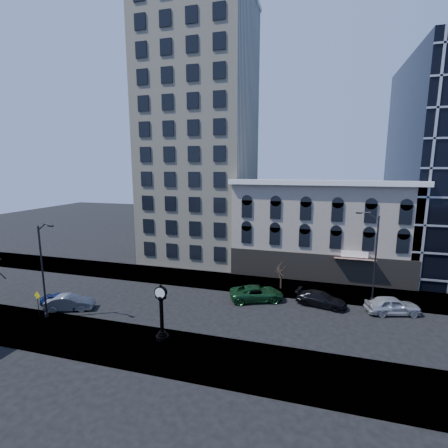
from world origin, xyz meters
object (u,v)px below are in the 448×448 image
(warning_sign, at_px, (38,299))
(street_lamp_near, at_px, (44,246))
(street_clock, at_px, (162,315))
(car_near_b, at_px, (70,303))
(car_near_a, at_px, (62,301))

(warning_sign, bearing_deg, street_lamp_near, 5.39)
(street_lamp_near, bearing_deg, warning_sign, -171.93)
(street_clock, distance_m, car_near_b, 11.84)
(street_clock, distance_m, car_near_a, 12.96)
(warning_sign, xyz_separation_m, car_near_a, (0.64, 2.28, -1.02))
(street_clock, height_order, car_near_b, street_clock)
(street_lamp_near, distance_m, car_near_a, 6.86)
(street_clock, distance_m, street_lamp_near, 12.59)
(warning_sign, height_order, car_near_b, warning_sign)
(car_near_a, bearing_deg, car_near_b, -102.04)
(car_near_b, bearing_deg, street_clock, -125.39)
(street_lamp_near, xyz_separation_m, car_near_a, (-0.93, 2.44, -6.35))
(car_near_b, bearing_deg, warning_sign, 117.77)
(warning_sign, relative_size, car_near_b, 0.52)
(warning_sign, bearing_deg, street_clock, 8.65)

